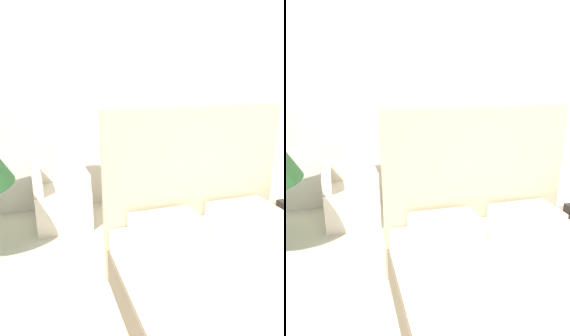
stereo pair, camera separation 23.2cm
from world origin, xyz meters
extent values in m
cube|color=silver|center=(0.00, 4.05, 1.45)|extent=(10.00, 0.06, 2.90)
cube|color=brown|center=(0.10, 1.17, 0.16)|extent=(1.63, 2.06, 0.31)
cube|color=white|center=(0.10, 1.17, 0.42)|extent=(1.60, 2.02, 0.21)
cube|color=tan|center=(0.10, 2.24, 0.76)|extent=(1.66, 0.06, 1.51)
cube|color=silver|center=(-0.26, 1.98, 0.59)|extent=(0.55, 0.38, 0.14)
cube|color=silver|center=(0.47, 1.98, 0.59)|extent=(0.55, 0.38, 0.14)
cube|color=beige|center=(-0.98, 3.48, 0.23)|extent=(0.64, 0.59, 0.47)
cube|color=beige|center=(-0.99, 3.74, 0.70)|extent=(0.63, 0.08, 0.45)
cube|color=beige|center=(-1.24, 3.47, 0.57)|extent=(0.12, 0.52, 0.20)
cube|color=beige|center=(-0.72, 3.49, 0.57)|extent=(0.12, 0.52, 0.20)
cube|color=beige|center=(0.07, 3.48, 0.23)|extent=(0.70, 0.65, 0.47)
cube|color=beige|center=(0.04, 3.73, 0.70)|extent=(0.63, 0.14, 0.45)
cube|color=beige|center=(-0.19, 3.45, 0.57)|extent=(0.17, 0.52, 0.20)
cube|color=beige|center=(0.33, 3.52, 0.57)|extent=(0.17, 0.52, 0.20)
camera|label=1|loc=(-1.21, -0.25, 1.81)|focal=35.00mm
camera|label=2|loc=(-0.99, -0.32, 1.81)|focal=35.00mm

